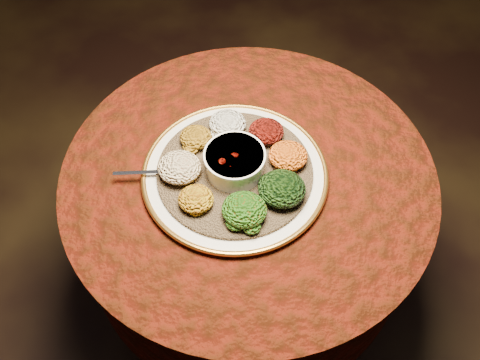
# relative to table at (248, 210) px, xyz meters

# --- Properties ---
(table) EXTENTS (0.96, 0.96, 0.73)m
(table) POSITION_rel_table_xyz_m (0.00, 0.00, 0.00)
(table) COLOR black
(table) RESTS_ON ground
(platter) EXTENTS (0.58, 0.58, 0.02)m
(platter) POSITION_rel_table_xyz_m (-0.03, -0.02, 0.19)
(platter) COLOR beige
(platter) RESTS_ON table
(injera) EXTENTS (0.52, 0.52, 0.01)m
(injera) POSITION_rel_table_xyz_m (-0.03, -0.02, 0.20)
(injera) COLOR brown
(injera) RESTS_ON platter
(stew_bowl) EXTENTS (0.15, 0.15, 0.06)m
(stew_bowl) POSITION_rel_table_xyz_m (-0.03, -0.02, 0.24)
(stew_bowl) COLOR white
(stew_bowl) RESTS_ON injera
(spoon) EXTENTS (0.16, 0.05, 0.01)m
(spoon) POSITION_rel_table_xyz_m (-0.20, -0.06, 0.21)
(spoon) COLOR silver
(spoon) RESTS_ON injera
(portion_ayib) EXTENTS (0.10, 0.09, 0.05)m
(portion_ayib) POSITION_rel_table_xyz_m (-0.07, 0.11, 0.23)
(portion_ayib) COLOR beige
(portion_ayib) RESTS_ON injera
(portion_kitfo) EXTENTS (0.09, 0.09, 0.04)m
(portion_kitfo) POSITION_rel_table_xyz_m (0.03, 0.10, 0.23)
(portion_kitfo) COLOR black
(portion_kitfo) RESTS_ON injera
(portion_tikil) EXTENTS (0.10, 0.09, 0.05)m
(portion_tikil) POSITION_rel_table_xyz_m (0.09, 0.03, 0.23)
(portion_tikil) COLOR #BA660F
(portion_tikil) RESTS_ON injera
(portion_gomen) EXTENTS (0.11, 0.11, 0.05)m
(portion_gomen) POSITION_rel_table_xyz_m (0.09, -0.07, 0.24)
(portion_gomen) COLOR black
(portion_gomen) RESTS_ON injera
(portion_mixveg) EXTENTS (0.11, 0.10, 0.05)m
(portion_mixveg) POSITION_rel_table_xyz_m (0.01, -0.15, 0.23)
(portion_mixveg) COLOR #972909
(portion_mixveg) RESTS_ON injera
(portion_kik) EXTENTS (0.09, 0.08, 0.04)m
(portion_kik) POSITION_rel_table_xyz_m (-0.10, -0.13, 0.23)
(portion_kik) COLOR #BF9010
(portion_kik) RESTS_ON injera
(portion_timatim) EXTENTS (0.11, 0.10, 0.05)m
(portion_timatim) POSITION_rel_table_xyz_m (-0.16, -0.05, 0.23)
(portion_timatim) COLOR maroon
(portion_timatim) RESTS_ON injera
(portion_shiro) EXTENTS (0.08, 0.08, 0.04)m
(portion_shiro) POSITION_rel_table_xyz_m (-0.15, 0.05, 0.23)
(portion_shiro) COLOR #956412
(portion_shiro) RESTS_ON injera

